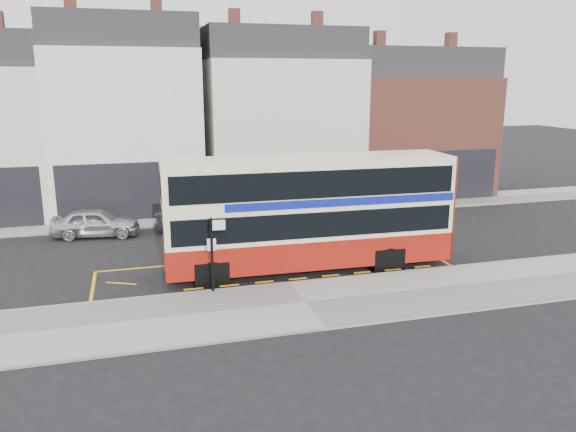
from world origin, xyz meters
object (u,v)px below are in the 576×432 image
object	(u,v)px
street_tree_right	(364,152)
double_decker_bus	(310,211)
car_grey	(201,217)
car_white	(406,198)
bus_stop_post	(213,247)
car_silver	(96,223)

from	to	relation	value
street_tree_right	double_decker_bus	bearing A→B (deg)	-122.79
car_grey	street_tree_right	bearing A→B (deg)	-51.30
street_tree_right	car_white	bearing A→B (deg)	-49.09
double_decker_bus	bus_stop_post	distance (m)	4.47
double_decker_bus	car_silver	world-z (taller)	double_decker_bus
bus_stop_post	street_tree_right	world-z (taller)	street_tree_right
car_white	street_tree_right	xyz separation A→B (m)	(-1.83, 2.11, 2.49)
double_decker_bus	bus_stop_post	xyz separation A→B (m)	(-4.07, -1.75, -0.60)
car_grey	bus_stop_post	bearing A→B (deg)	-164.85
street_tree_right	car_grey	bearing A→B (deg)	-160.54
car_grey	street_tree_right	size ratio (longest dim) A/B	0.93
double_decker_bus	car_silver	bearing A→B (deg)	140.87
car_white	street_tree_right	bearing A→B (deg)	54.48
car_white	street_tree_right	world-z (taller)	street_tree_right
bus_stop_post	car_white	xyz separation A→B (m)	(12.69, 10.19, -1.09)
car_grey	street_tree_right	xyz separation A→B (m)	(10.23, 3.62, 2.45)
car_silver	street_tree_right	distance (m)	15.80
bus_stop_post	car_grey	world-z (taller)	bus_stop_post
bus_stop_post	double_decker_bus	bearing A→B (deg)	26.19
bus_stop_post	car_white	bearing A→B (deg)	41.60
double_decker_bus	street_tree_right	size ratio (longest dim) A/B	2.44
double_decker_bus	car_grey	world-z (taller)	double_decker_bus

